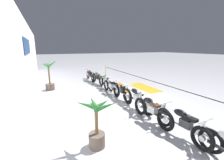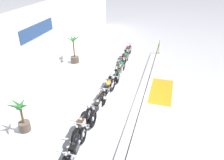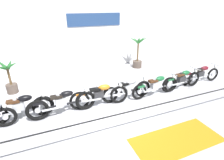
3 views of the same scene
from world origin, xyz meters
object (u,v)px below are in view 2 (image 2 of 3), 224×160
at_px(stanchion_far_left, 140,110).
at_px(motorcycle_maroon_8, 127,52).
at_px(motorcycle_black_2, 83,124).
at_px(floor_banner, 161,91).
at_px(motorcycle_silver_5, 112,79).
at_px(potted_palm_left_of_row, 74,51).
at_px(motorcycle_green_7, 125,60).
at_px(motorcycle_green_6, 121,70).
at_px(stanchion_mid_left, 159,49).
at_px(motorcycle_black_3, 99,106).
at_px(motorcycle_black_1, 76,148).
at_px(potted_palm_right_of_row, 22,117).
at_px(motorcycle_orange_4, 107,90).

bearing_deg(stanchion_far_left, motorcycle_maroon_8, 17.00).
relative_size(motorcycle_black_2, floor_banner, 0.79).
distance_m(motorcycle_silver_5, potted_palm_left_of_row, 4.22).
xyz_separation_m(motorcycle_silver_5, motorcycle_green_7, (2.80, -0.10, 0.01)).
height_order(motorcycle_green_6, motorcycle_maroon_8, same).
distance_m(stanchion_mid_left, floor_banner, 5.60).
xyz_separation_m(motorcycle_silver_5, floor_banner, (0.25, -2.75, -0.45)).
xyz_separation_m(motorcycle_black_3, motorcycle_maroon_8, (6.81, 0.20, -0.01)).
height_order(potted_palm_left_of_row, stanchion_mid_left, potted_palm_left_of_row).
relative_size(motorcycle_black_1, floor_banner, 0.85).
xyz_separation_m(motorcycle_black_3, potted_palm_right_of_row, (-1.90, 2.65, 0.22)).
xyz_separation_m(motorcycle_black_1, stanchion_mid_left, (11.05, -1.89, -0.10)).
relative_size(motorcycle_green_6, potted_palm_right_of_row, 1.44).
relative_size(motorcycle_maroon_8, stanchion_far_left, 0.17).
height_order(stanchion_mid_left, floor_banner, stanchion_mid_left).
height_order(motorcycle_black_2, motorcycle_black_3, motorcycle_black_3).
xyz_separation_m(motorcycle_silver_5, motorcycle_green_6, (1.31, -0.17, 0.01)).
relative_size(motorcycle_black_3, potted_palm_left_of_row, 1.20).
relative_size(motorcycle_black_1, motorcycle_silver_5, 1.04).
relative_size(motorcycle_green_7, floor_banner, 0.83).
distance_m(motorcycle_green_6, stanchion_far_left, 4.51).
distance_m(motorcycle_black_1, stanchion_mid_left, 11.21).
bearing_deg(motorcycle_black_2, motorcycle_green_6, -3.05).
bearing_deg(motorcycle_silver_5, stanchion_far_left, -143.71).
bearing_deg(motorcycle_green_6, motorcycle_black_1, 179.80).
height_order(motorcycle_silver_5, motorcycle_green_7, motorcycle_green_7).
height_order(motorcycle_black_3, floor_banner, motorcycle_black_3).
bearing_deg(floor_banner, motorcycle_black_1, 154.94).
bearing_deg(motorcycle_maroon_8, motorcycle_orange_4, -178.17).
bearing_deg(motorcycle_maroon_8, potted_palm_right_of_row, 164.29).
height_order(motorcycle_green_7, stanchion_far_left, stanchion_far_left).
bearing_deg(floor_banner, motorcycle_black_3, 137.85).
xyz_separation_m(motorcycle_black_1, motorcycle_silver_5, (5.25, 0.15, -0.00)).
xyz_separation_m(potted_palm_right_of_row, stanchion_far_left, (1.75, -4.58, 0.07)).
height_order(motorcycle_green_7, floor_banner, motorcycle_green_7).
bearing_deg(potted_palm_right_of_row, motorcycle_black_1, -104.91).
distance_m(motorcycle_black_3, floor_banner, 3.93).
bearing_deg(potted_palm_left_of_row, floor_banner, -109.73).
height_order(motorcycle_orange_4, motorcycle_maroon_8, motorcycle_orange_4).
relative_size(motorcycle_black_2, motorcycle_green_7, 0.95).
xyz_separation_m(potted_palm_left_of_row, stanchion_mid_left, (3.34, -5.45, -0.46)).
xyz_separation_m(motorcycle_green_6, floor_banner, (-1.06, -2.57, -0.46)).
xyz_separation_m(stanchion_far_left, stanchion_mid_left, (8.58, 0.00, -0.41)).
bearing_deg(stanchion_mid_left, motorcycle_orange_4, 164.44).
relative_size(motorcycle_black_2, motorcycle_green_6, 0.91).
xyz_separation_m(motorcycle_maroon_8, potted_palm_left_of_row, (-1.72, 3.33, 0.35)).
height_order(motorcycle_orange_4, floor_banner, motorcycle_orange_4).
xyz_separation_m(motorcycle_black_1, potted_palm_right_of_row, (0.71, 2.68, 0.23)).
height_order(motorcycle_silver_5, motorcycle_green_6, motorcycle_silver_5).
bearing_deg(floor_banner, potted_palm_right_of_row, 132.39).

